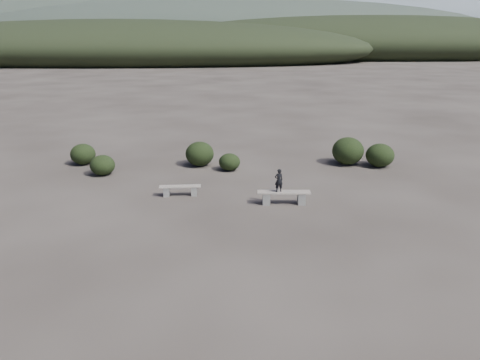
{
  "coord_description": "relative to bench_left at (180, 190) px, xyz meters",
  "views": [
    {
      "loc": [
        -0.0,
        -12.49,
        6.19
      ],
      "look_at": [
        0.23,
        3.5,
        1.1
      ],
      "focal_mm": 35.0,
      "sensor_mm": 36.0,
      "label": 1
    }
  ],
  "objects": [
    {
      "name": "shrub_f",
      "position": [
        -5.22,
        4.69,
        0.26
      ],
      "size": [
        1.19,
        1.19,
        1.01
      ],
      "primitive_type": "ellipsoid",
      "color": "black",
      "rests_on": "ground"
    },
    {
      "name": "ground",
      "position": [
        2.1,
        -4.94,
        -0.25
      ],
      "size": [
        1200.0,
        1200.0,
        0.0
      ],
      "primitive_type": "plane",
      "color": "#312A26",
      "rests_on": "ground"
    },
    {
      "name": "bench_right",
      "position": [
        3.98,
        -0.99,
        0.05
      ],
      "size": [
        1.98,
        0.44,
        0.49
      ],
      "rotation": [
        0.0,
        0.0,
        -0.02
      ],
      "color": "slate",
      "rests_on": "ground"
    },
    {
      "name": "seated_person",
      "position": [
        3.78,
        -0.98,
        0.69
      ],
      "size": [
        0.36,
        0.29,
        0.88
      ],
      "primitive_type": "imported",
      "rotation": [
        0.0,
        0.0,
        3.4
      ],
      "color": "black",
      "rests_on": "bench_right"
    },
    {
      "name": "shrub_a",
      "position": [
        -3.8,
        2.88,
        0.21
      ],
      "size": [
        1.11,
        1.11,
        0.91
      ],
      "primitive_type": "ellipsoid",
      "color": "black",
      "rests_on": "ground"
    },
    {
      "name": "bench_left",
      "position": [
        0.0,
        0.0,
        0.0
      ],
      "size": [
        1.65,
        0.45,
        0.41
      ],
      "rotation": [
        0.0,
        0.0,
        0.07
      ],
      "color": "slate",
      "rests_on": "ground"
    },
    {
      "name": "shrub_b",
      "position": [
        0.48,
        4.36,
        0.34
      ],
      "size": [
        1.36,
        1.36,
        1.17
      ],
      "primitive_type": "ellipsoid",
      "color": "black",
      "rests_on": "ground"
    },
    {
      "name": "shrub_e",
      "position": [
        9.1,
        4.06,
        0.31
      ],
      "size": [
        1.34,
        1.34,
        1.11
      ],
      "primitive_type": "ellipsoid",
      "color": "black",
      "rests_on": "ground"
    },
    {
      "name": "shrub_d",
      "position": [
        7.66,
        4.5,
        0.42
      ],
      "size": [
        1.52,
        1.52,
        1.33
      ],
      "primitive_type": "ellipsoid",
      "color": "black",
      "rests_on": "ground"
    },
    {
      "name": "mountain_ridges",
      "position": [
        -5.38,
        334.12,
        10.59
      ],
      "size": [
        500.0,
        400.0,
        56.0
      ],
      "color": "black",
      "rests_on": "ground"
    },
    {
      "name": "shrub_c",
      "position": [
        1.92,
        3.54,
        0.15
      ],
      "size": [
        1.0,
        1.0,
        0.8
      ],
      "primitive_type": "ellipsoid",
      "color": "black",
      "rests_on": "ground"
    }
  ]
}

